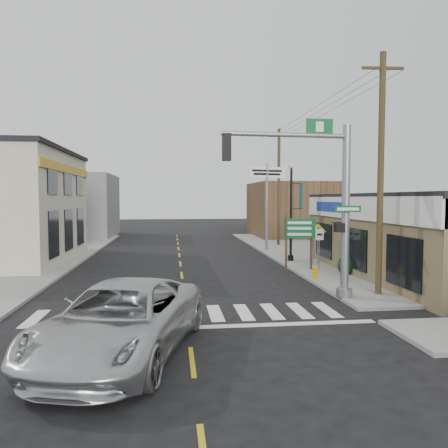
{
  "coord_description": "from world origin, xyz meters",
  "views": [
    {
      "loc": [
        -0.45,
        -14.44,
        3.98
      ],
      "look_at": [
        1.89,
        5.37,
        2.8
      ],
      "focal_mm": 35.0,
      "sensor_mm": 36.0,
      "label": 1
    }
  ],
  "objects": [
    {
      "name": "bare_tree",
      "position": [
        9.28,
        6.35,
        3.81
      ],
      "size": [
        2.34,
        2.34,
        4.67
      ],
      "rotation": [
        0.0,
        0.0,
        0.4
      ],
      "color": "black",
      "rests_on": "sidewalk_right"
    },
    {
      "name": "bldg_distant_left",
      "position": [
        -11.0,
        32.0,
        3.2
      ],
      "size": [
        9.0,
        10.0,
        6.4
      ],
      "primitive_type": "cube",
      "color": "slate",
      "rests_on": "ground"
    },
    {
      "name": "dance_center_sign",
      "position": [
        6.5,
        17.3,
        5.01
      ],
      "size": [
        3.03,
        0.19,
        6.45
      ],
      "rotation": [
        0.0,
        0.0,
        0.26
      ],
      "color": "gray",
      "rests_on": "sidewalk_right"
    },
    {
      "name": "sidewalk_right",
      "position": [
        9.0,
        13.0,
        0.07
      ],
      "size": [
        6.0,
        38.0,
        0.13
      ],
      "primitive_type": "cube",
      "color": "gray",
      "rests_on": "ground"
    },
    {
      "name": "ped_crossing_sign",
      "position": [
        7.86,
        9.77,
        1.8
      ],
      "size": [
        0.94,
        0.07,
        2.41
      ],
      "rotation": [
        0.0,
        0.0,
        -0.18
      ],
      "color": "gray",
      "rests_on": "sidewalk_right"
    },
    {
      "name": "shrub_front",
      "position": [
        10.39,
        3.86,
        0.64
      ],
      "size": [
        1.36,
        1.36,
        1.02
      ],
      "primitive_type": "ellipsoid",
      "color": "#193E1E",
      "rests_on": "sidewalk_right"
    },
    {
      "name": "bldg_distant_right",
      "position": [
        12.0,
        30.0,
        2.8
      ],
      "size": [
        8.0,
        10.0,
        5.6
      ],
      "primitive_type": "cube",
      "color": "brown",
      "rests_on": "ground"
    },
    {
      "name": "crosswalk",
      "position": [
        0.0,
        0.4,
        0.01
      ],
      "size": [
        11.0,
        2.2,
        0.01
      ],
      "primitive_type": "cube",
      "color": "silver",
      "rests_on": "ground"
    },
    {
      "name": "lamp_post",
      "position": [
        6.86,
        11.7,
        3.58
      ],
      "size": [
        0.77,
        0.61,
        5.96
      ],
      "rotation": [
        0.0,
        0.0,
        0.4
      ],
      "color": "black",
      "rests_on": "sidewalk_right"
    },
    {
      "name": "center_line",
      "position": [
        0.0,
        8.0,
        0.01
      ],
      "size": [
        0.12,
        56.0,
        0.01
      ],
      "primitive_type": "cube",
      "color": "gold",
      "rests_on": "ground"
    },
    {
      "name": "ground",
      "position": [
        0.0,
        0.0,
        0.0
      ],
      "size": [
        140.0,
        140.0,
        0.0
      ],
      "primitive_type": "plane",
      "color": "black",
      "rests_on": "ground"
    },
    {
      "name": "utility_pole_far",
      "position": [
        8.28,
        20.88,
        5.03
      ],
      "size": [
        1.66,
        0.25,
        9.55
      ],
      "rotation": [
        0.0,
        0.0,
        -0.09
      ],
      "color": "#442B1C",
      "rests_on": "sidewalk_right"
    },
    {
      "name": "utility_pole_near",
      "position": [
        7.79,
        2.13,
        5.04
      ],
      "size": [
        1.67,
        0.25,
        9.58
      ],
      "rotation": [
        0.0,
        0.0,
        -0.07
      ],
      "color": "#402F1E",
      "rests_on": "sidewalk_right"
    },
    {
      "name": "suv",
      "position": [
        -1.75,
        -3.4,
        0.91
      ],
      "size": [
        4.66,
        7.15,
        1.83
      ],
      "primitive_type": "imported",
      "rotation": [
        0.0,
        0.0,
        -0.27
      ],
      "color": "#B6B9BC",
      "rests_on": "ground"
    },
    {
      "name": "sidewalk_left",
      "position": [
        -9.0,
        13.0,
        0.07
      ],
      "size": [
        6.0,
        38.0,
        0.13
      ],
      "primitive_type": "cube",
      "color": "gray",
      "rests_on": "ground"
    },
    {
      "name": "guide_sign",
      "position": [
        6.3,
        8.27,
        2.05
      ],
      "size": [
        1.71,
        0.14,
        2.99
      ],
      "rotation": [
        0.0,
        0.0,
        -0.16
      ],
      "color": "#473921",
      "rests_on": "sidewalk_right"
    },
    {
      "name": "shrub_back",
      "position": [
        8.48,
        6.86,
        0.53
      ],
      "size": [
        1.06,
        1.06,
        0.8
      ],
      "primitive_type": "ellipsoid",
      "color": "black",
      "rests_on": "sidewalk_right"
    },
    {
      "name": "traffic_signal_pole",
      "position": [
        5.39,
        1.73,
        4.2
      ],
      "size": [
        5.41,
        0.4,
        6.85
      ],
      "rotation": [
        0.0,
        0.0,
        0.06
      ],
      "color": "gray",
      "rests_on": "sidewalk_right"
    },
    {
      "name": "fire_hydrant",
      "position": [
        6.3,
        5.55,
        0.46
      ],
      "size": [
        0.19,
        0.19,
        0.61
      ],
      "rotation": [
        0.0,
        0.0,
        -0.24
      ],
      "color": "#DA9100",
      "rests_on": "sidewalk_right"
    }
  ]
}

